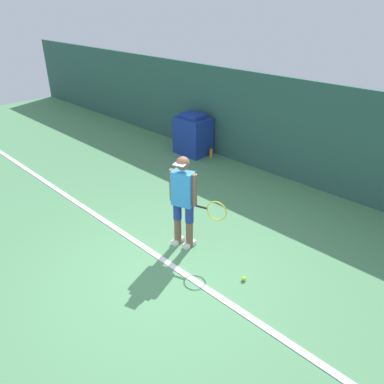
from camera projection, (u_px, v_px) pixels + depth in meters
ground_plane at (166, 271)px, 5.75m from camera, size 24.00×24.00×0.00m
back_wall at (314, 137)px, 7.89m from camera, size 24.00×0.10×2.25m
court_baseline at (173, 266)px, 5.84m from camera, size 21.60×0.10×0.01m
tennis_player at (184, 199)px, 5.95m from camera, size 0.95×0.42×1.60m
tennis_ball at (244, 279)px, 5.53m from camera, size 0.07×0.07×0.07m
covered_chair at (193, 135)px, 9.86m from camera, size 0.87×0.68×1.08m
water_bottle at (211, 153)px, 9.77m from camera, size 0.08×0.08×0.27m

